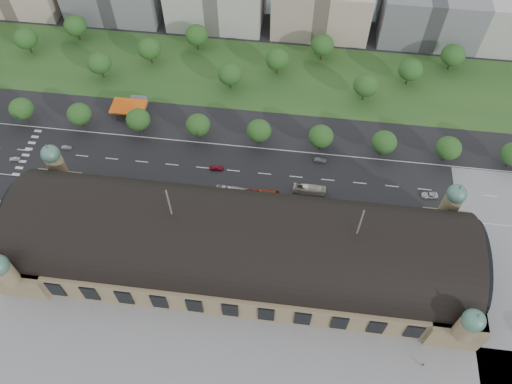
# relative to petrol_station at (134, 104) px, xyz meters

# --- Properties ---
(ground) EXTENTS (900.00, 900.00, 0.00)m
(ground) POSITION_rel_petrol_station_xyz_m (53.91, -65.28, -2.95)
(ground) COLOR black
(ground) RESTS_ON ground
(station) EXTENTS (150.00, 48.40, 44.30)m
(station) POSITION_rel_petrol_station_xyz_m (53.91, -65.28, 7.33)
(station) COLOR #887754
(station) RESTS_ON ground
(road_slab) EXTENTS (260.00, 26.00, 0.10)m
(road_slab) POSITION_rel_petrol_station_xyz_m (33.91, -27.28, -2.95)
(road_slab) COLOR black
(road_slab) RESTS_ON ground
(grass_belt) EXTENTS (300.00, 45.00, 0.10)m
(grass_belt) POSITION_rel_petrol_station_xyz_m (38.91, 27.72, -2.95)
(grass_belt) COLOR #254D1F
(grass_belt) RESTS_ON ground
(petrol_station) EXTENTS (14.00, 13.00, 5.05)m
(petrol_station) POSITION_rel_petrol_station_xyz_m (0.00, 0.00, 0.00)
(petrol_station) COLOR #E3550D
(petrol_station) RESTS_ON ground
(office_4) EXTENTS (45.00, 32.00, 24.00)m
(office_4) POSITION_rel_petrol_station_xyz_m (73.91, 67.72, 9.05)
(office_4) COLOR #C3AE99
(office_4) RESTS_ON ground
(office_5) EXTENTS (45.00, 32.00, 24.00)m
(office_5) POSITION_rel_petrol_station_xyz_m (123.91, 67.72, 9.05)
(office_5) COLOR gray
(office_5) RESTS_ON ground
(tree_row_1) EXTENTS (9.60, 9.60, 11.52)m
(tree_row_1) POSITION_rel_petrol_station_xyz_m (-42.09, -12.28, 4.48)
(tree_row_1) COLOR #2D2116
(tree_row_1) RESTS_ON ground
(tree_row_2) EXTENTS (9.60, 9.60, 11.52)m
(tree_row_2) POSITION_rel_petrol_station_xyz_m (-18.09, -12.28, 4.48)
(tree_row_2) COLOR #2D2116
(tree_row_2) RESTS_ON ground
(tree_row_3) EXTENTS (9.60, 9.60, 11.52)m
(tree_row_3) POSITION_rel_petrol_station_xyz_m (5.91, -12.28, 4.48)
(tree_row_3) COLOR #2D2116
(tree_row_3) RESTS_ON ground
(tree_row_4) EXTENTS (9.60, 9.60, 11.52)m
(tree_row_4) POSITION_rel_petrol_station_xyz_m (29.91, -12.28, 4.48)
(tree_row_4) COLOR #2D2116
(tree_row_4) RESTS_ON ground
(tree_row_5) EXTENTS (9.60, 9.60, 11.52)m
(tree_row_5) POSITION_rel_petrol_station_xyz_m (53.91, -12.28, 4.48)
(tree_row_5) COLOR #2D2116
(tree_row_5) RESTS_ON ground
(tree_row_6) EXTENTS (9.60, 9.60, 11.52)m
(tree_row_6) POSITION_rel_petrol_station_xyz_m (77.91, -12.28, 4.48)
(tree_row_6) COLOR #2D2116
(tree_row_6) RESTS_ON ground
(tree_row_7) EXTENTS (9.60, 9.60, 11.52)m
(tree_row_7) POSITION_rel_petrol_station_xyz_m (101.91, -12.28, 4.48)
(tree_row_7) COLOR #2D2116
(tree_row_7) RESTS_ON ground
(tree_row_8) EXTENTS (9.60, 9.60, 11.52)m
(tree_row_8) POSITION_rel_petrol_station_xyz_m (125.91, -12.28, 4.48)
(tree_row_8) COLOR #2D2116
(tree_row_8) RESTS_ON ground
(tree_belt_1) EXTENTS (10.40, 10.40, 12.48)m
(tree_belt_1) POSITION_rel_petrol_station_xyz_m (-57.09, 29.72, 5.10)
(tree_belt_1) COLOR #2D2116
(tree_belt_1) RESTS_ON ground
(tree_belt_2) EXTENTS (10.40, 10.40, 12.48)m
(tree_belt_2) POSITION_rel_petrol_station_xyz_m (-38.09, 41.72, 5.10)
(tree_belt_2) COLOR #2D2116
(tree_belt_2) RESTS_ON ground
(tree_belt_3) EXTENTS (10.40, 10.40, 12.48)m
(tree_belt_3) POSITION_rel_petrol_station_xyz_m (-19.09, 17.72, 5.10)
(tree_belt_3) COLOR #2D2116
(tree_belt_3) RESTS_ON ground
(tree_belt_4) EXTENTS (10.40, 10.40, 12.48)m
(tree_belt_4) POSITION_rel_petrol_station_xyz_m (-0.09, 29.72, 5.10)
(tree_belt_4) COLOR #2D2116
(tree_belt_4) RESTS_ON ground
(tree_belt_5) EXTENTS (10.40, 10.40, 12.48)m
(tree_belt_5) POSITION_rel_petrol_station_xyz_m (18.91, 41.72, 5.10)
(tree_belt_5) COLOR #2D2116
(tree_belt_5) RESTS_ON ground
(tree_belt_6) EXTENTS (10.40, 10.40, 12.48)m
(tree_belt_6) POSITION_rel_petrol_station_xyz_m (37.91, 17.72, 5.10)
(tree_belt_6) COLOR #2D2116
(tree_belt_6) RESTS_ON ground
(tree_belt_7) EXTENTS (10.40, 10.40, 12.48)m
(tree_belt_7) POSITION_rel_petrol_station_xyz_m (56.91, 29.72, 5.10)
(tree_belt_7) COLOR #2D2116
(tree_belt_7) RESTS_ON ground
(tree_belt_8) EXTENTS (10.40, 10.40, 12.48)m
(tree_belt_8) POSITION_rel_petrol_station_xyz_m (75.91, 41.72, 5.10)
(tree_belt_8) COLOR #2D2116
(tree_belt_8) RESTS_ON ground
(tree_belt_9) EXTENTS (10.40, 10.40, 12.48)m
(tree_belt_9) POSITION_rel_petrol_station_xyz_m (94.91, 17.72, 5.10)
(tree_belt_9) COLOR #2D2116
(tree_belt_9) RESTS_ON ground
(tree_belt_10) EXTENTS (10.40, 10.40, 12.48)m
(tree_belt_10) POSITION_rel_petrol_station_xyz_m (113.91, 29.72, 5.10)
(tree_belt_10) COLOR #2D2116
(tree_belt_10) RESTS_ON ground
(tree_belt_11) EXTENTS (10.40, 10.40, 12.48)m
(tree_belt_11) POSITION_rel_petrol_station_xyz_m (132.91, 41.72, 5.10)
(tree_belt_11) COLOR #2D2116
(tree_belt_11) RESTS_ON ground
(traffic_car_0) EXTENTS (4.34, 2.18, 1.42)m
(traffic_car_0) POSITION_rel_petrol_station_xyz_m (-39.18, -32.47, -2.24)
(traffic_car_0) COLOR silver
(traffic_car_0) RESTS_ON ground
(traffic_car_1) EXTENTS (3.99, 1.74, 1.27)m
(traffic_car_1) POSITION_rel_petrol_station_xyz_m (-21.21, -24.41, -2.31)
(traffic_car_1) COLOR #919299
(traffic_car_1) RESTS_ON ground
(traffic_car_3) EXTENTS (5.39, 2.63, 1.51)m
(traffic_car_3) POSITION_rel_petrol_station_xyz_m (39.45, -27.34, -2.19)
(traffic_car_3) COLOR maroon
(traffic_car_3) RESTS_ON ground
(traffic_car_4) EXTENTS (3.99, 2.03, 1.30)m
(traffic_car_4) POSITION_rel_petrol_station_xyz_m (71.34, -31.21, -2.30)
(traffic_car_4) COLOR #191A47
(traffic_car_4) RESTS_ON ground
(traffic_car_5) EXTENTS (4.85, 1.97, 1.56)m
(traffic_car_5) POSITION_rel_petrol_station_xyz_m (78.64, -18.76, -2.17)
(traffic_car_5) COLOR #5A5D61
(traffic_car_5) RESTS_ON ground
(traffic_car_6) EXTENTS (6.27, 3.54, 1.65)m
(traffic_car_6) POSITION_rel_petrol_station_xyz_m (119.28, -30.26, -2.12)
(traffic_car_6) COLOR silver
(traffic_car_6) RESTS_ON ground
(parked_car_0) EXTENTS (4.92, 3.59, 1.54)m
(parked_car_0) POSITION_rel_petrol_station_xyz_m (-2.21, -44.28, -2.18)
(parked_car_0) COLOR black
(parked_car_0) RESTS_ON ground
(parked_car_1) EXTENTS (6.20, 4.82, 1.57)m
(parked_car_1) POSITION_rel_petrol_station_xyz_m (-13.43, -40.28, -2.17)
(parked_car_1) COLOR maroon
(parked_car_1) RESTS_ON ground
(parked_car_2) EXTENTS (5.60, 4.38, 1.52)m
(parked_car_2) POSITION_rel_petrol_station_xyz_m (14.82, -40.80, -2.19)
(parked_car_2) COLOR #192446
(parked_car_2) RESTS_ON ground
(parked_car_3) EXTENTS (4.42, 3.28, 1.40)m
(parked_car_3) POSITION_rel_petrol_station_xyz_m (-7.00, -44.28, -2.25)
(parked_car_3) COLOR slate
(parked_car_3) RESTS_ON ground
(parked_car_4) EXTENTS (4.96, 4.12, 1.60)m
(parked_car_4) POSITION_rel_petrol_station_xyz_m (3.91, -41.98, -2.15)
(parked_car_4) COLOR silver
(parked_car_4) RESTS_ON ground
(parked_car_5) EXTENTS (6.25, 5.71, 1.62)m
(parked_car_5) POSITION_rel_petrol_station_xyz_m (3.01, -42.73, -2.14)
(parked_car_5) COLOR gray
(parked_car_5) RESTS_ON ground
(parked_car_6) EXTENTS (5.79, 5.07, 1.60)m
(parked_car_6) POSITION_rel_petrol_station_xyz_m (22.75, -40.57, -2.15)
(parked_car_6) COLOR black
(parked_car_6) RESTS_ON ground
(bus_west) EXTENTS (12.10, 3.39, 3.34)m
(bus_west) POSITION_rel_petrol_station_xyz_m (58.62, -38.28, -1.28)
(bus_west) COLOR #B5381D
(bus_west) RESTS_ON ground
(bus_mid) EXTENTS (12.18, 3.36, 3.36)m
(bus_mid) POSITION_rel_petrol_station_xyz_m (47.04, -38.28, -1.27)
(bus_mid) COLOR silver
(bus_mid) RESTS_ON ground
(bus_east) EXTENTS (12.17, 2.98, 3.38)m
(bus_east) POSITION_rel_petrol_station_xyz_m (75.25, -33.76, -1.26)
(bus_east) COLOR silver
(bus_east) RESTS_ON ground
(pedestrian_0) EXTENTS (0.99, 0.60, 1.98)m
(pedestrian_0) POSITION_rel_petrol_station_xyz_m (112.43, -93.25, -1.96)
(pedestrian_0) COLOR gray
(pedestrian_0) RESTS_ON ground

